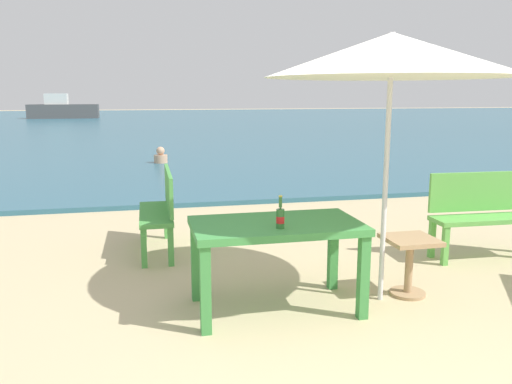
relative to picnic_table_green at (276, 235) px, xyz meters
The scene contains 10 objects.
ground_plane 1.22m from the picnic_table_green, 52.83° to the right, with size 120.00×120.00×0.00m, color #C6B287.
sea_water 29.19m from the picnic_table_green, 88.77° to the left, with size 120.00×50.00×0.08m, color #2D6075.
picnic_table_green is the anchor object (origin of this frame).
beer_bottle_amber 0.28m from the picnic_table_green, 95.63° to the right, with size 0.07×0.07×0.26m.
patio_umbrella 1.76m from the picnic_table_green, ahead, with size 2.10×2.10×2.30m.
side_table_wood 1.29m from the picnic_table_green, ahead, with size 0.44×0.44×0.54m.
bench_green_left 2.77m from the picnic_table_green, 18.97° to the left, with size 1.21×0.41×0.95m.
bench_green_right 2.07m from the picnic_table_green, 114.84° to the left, with size 0.37×1.20×0.95m.
swimmer_person 9.30m from the picnic_table_green, 93.63° to the left, with size 0.34×0.34×0.41m.
boat_fishing_trawler 36.38m from the picnic_table_green, 100.24° to the left, with size 4.85×1.32×1.76m.
Camera 1 is at (-1.70, -3.20, 1.81)m, focal length 36.30 mm.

